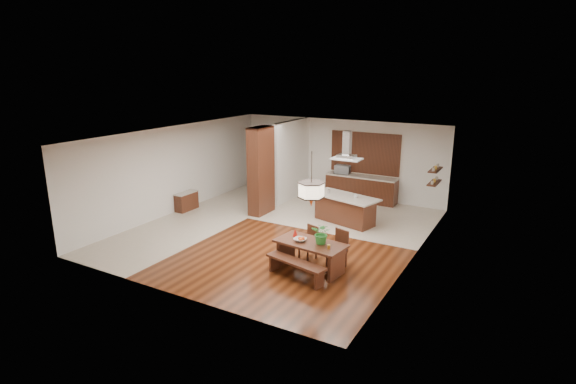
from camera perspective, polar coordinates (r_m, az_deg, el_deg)
The scene contains 25 objects.
room_shell at distance 12.95m, azimuth -1.16°, elevation 3.64°, with size 9.00×9.04×2.92m.
tile_hallway at distance 15.03m, azimuth -10.19°, elevation -3.06°, with size 2.50×9.00×0.01m, color beige.
tile_kitchen at distance 15.13m, azimuth 7.83°, elevation -2.83°, with size 5.50×4.00×0.01m, color beige.
soffit_band at distance 12.80m, azimuth -1.18°, elevation 7.25°, with size 8.00×9.00×0.02m, color #3C230F.
partition_pier at distance 14.80m, azimuth -3.45°, elevation 2.68°, with size 0.45×1.00×2.90m, color black.
partition_stub at distance 16.56m, azimuth 0.50°, elevation 4.08°, with size 0.18×2.40×2.90m, color silver.
hallway_console at distance 15.75m, azimuth -12.77°, elevation -1.16°, with size 0.37×0.88×0.63m, color black.
hallway_doorway at distance 18.21m, azimuth -1.41°, elevation 3.83°, with size 1.10×0.20×2.10m, color black.
rear_counter at distance 16.61m, azimuth 9.27°, elevation 0.46°, with size 2.60×0.62×0.95m.
kitchen_window at distance 16.57m, azimuth 9.78°, elevation 4.92°, with size 2.60×0.08×1.50m, color #A16030.
shelf_lower at distance 14.14m, azimuth 18.08°, elevation 1.13°, with size 0.26×0.90×0.04m, color black.
shelf_upper at distance 14.05m, azimuth 18.21°, elevation 2.71°, with size 0.26×0.90×0.04m, color black.
dining_table at distance 10.84m, azimuth 2.88°, elevation -7.31°, with size 1.78×1.05×0.70m.
dining_bench at distance 10.50m, azimuth 0.98°, elevation -9.85°, with size 1.57×0.34×0.44m, color black, non-canonical shape.
dining_chair_left at distance 11.49m, azimuth 2.54°, elevation -6.44°, with size 0.38×0.38×0.86m, color black, non-canonical shape.
dining_chair_right at distance 11.06m, azimuth 6.21°, elevation -7.22°, with size 0.41×0.41×0.92m, color black, non-canonical shape.
pendant_lantern at distance 10.30m, azimuth 3.00°, elevation 1.59°, with size 0.64×0.64×1.31m, color #F8E1BE, non-canonical shape.
foliage_plant at distance 10.61m, azimuth 4.34°, elevation -5.26°, with size 0.47×0.41×0.52m, color #297D2D.
fruit_bowl at distance 10.82m, azimuth 1.54°, elevation -6.07°, with size 0.30×0.30×0.07m, color beige.
napkin_cone at distance 11.09m, azimuth 0.92°, elevation -5.15°, with size 0.13×0.13×0.20m, color #AA150C.
gold_ornament at distance 10.40m, azimuth 5.19°, elevation -6.95°, with size 0.07×0.07×0.10m, color gold.
kitchen_island at distance 14.19m, azimuth 7.22°, elevation -2.13°, with size 2.32×1.46×0.89m.
range_hood at distance 13.72m, azimuth 7.51°, elevation 5.90°, with size 0.90×0.55×0.87m, color silver, non-canonical shape.
island_cup at distance 13.85m, azimuth 8.59°, elevation -0.55°, with size 0.12×0.12×0.09m, color silver.
microwave at distance 16.74m, azimuth 6.94°, elevation 2.87°, with size 0.55×0.38×0.31m, color silver.
Camera 1 is at (6.46, -10.90, 4.70)m, focal length 28.00 mm.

